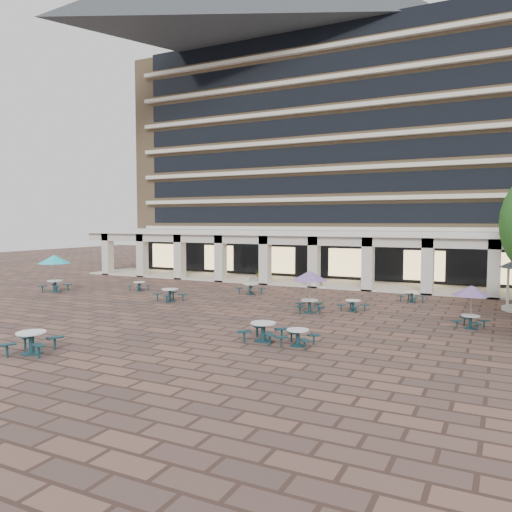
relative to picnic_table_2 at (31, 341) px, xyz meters
name	(u,v)px	position (x,y,z in m)	size (l,w,h in m)	color
ground	(206,311)	(1.04, 11.00, -0.51)	(120.00, 120.00, 0.00)	brown
apartment_building	(339,148)	(1.04, 36.47, 12.09)	(40.00, 15.50, 25.20)	#8C704F
retail_arcade	(300,247)	(1.04, 25.80, 2.49)	(42.00, 6.60, 4.40)	white
picnic_table_2	(31,341)	(0.00, 0.00, 0.00)	(2.33, 2.33, 0.86)	#153840
picnic_table_3	(263,330)	(7.22, 5.83, -0.02)	(1.87, 1.87, 0.82)	#153840
picnic_table_4	(55,261)	(-12.96, 12.62, 1.77)	(2.33, 2.33, 2.69)	#153840
picnic_table_5	(170,294)	(-2.83, 12.84, -0.03)	(2.21, 2.21, 0.81)	#153840
picnic_table_6	(310,277)	(6.63, 13.11, 1.49)	(2.04, 2.04, 2.36)	#153840
picnic_table_7	(298,336)	(8.85, 5.75, -0.09)	(1.59, 1.59, 0.70)	#153840
picnic_table_9	(250,288)	(0.43, 17.85, -0.06)	(2.07, 2.07, 0.76)	#153840
picnic_table_10	(353,305)	(8.73, 14.56, -0.12)	(1.74, 1.74, 0.66)	#153840
picnic_table_11	(471,292)	(15.04, 12.61, 1.25)	(1.80, 1.80, 2.07)	#153840
picnic_table_12	(139,285)	(-7.89, 15.88, -0.12)	(1.64, 1.64, 0.65)	#153840
picnic_table_13	(412,296)	(11.18, 19.50, -0.11)	(1.81, 1.81, 0.67)	#153840
planter_left	(259,278)	(-1.91, 23.90, -0.08)	(1.50, 0.72, 1.17)	gray
planter_right	(312,281)	(2.83, 23.90, -0.09)	(1.50, 0.66, 1.14)	gray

